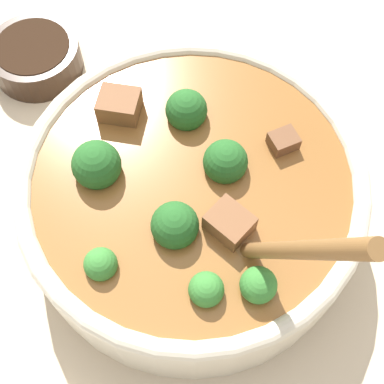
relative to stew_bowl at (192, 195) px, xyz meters
The scene contains 3 objects.
ground_plane 0.05m from the stew_bowl, 93.80° to the left, with size 4.00×4.00×0.00m, color #C6B293.
stew_bowl is the anchor object (origin of this frame).
condiment_bowl 0.26m from the stew_bowl, 165.42° to the left, with size 0.10×0.10×0.04m.
Camera 1 is at (0.12, -0.18, 0.47)m, focal length 50.00 mm.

